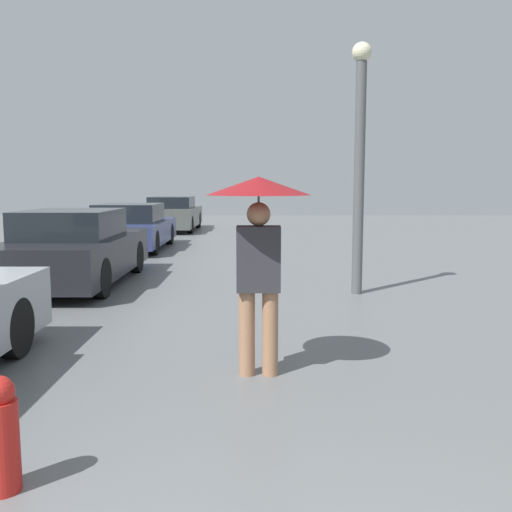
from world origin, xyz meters
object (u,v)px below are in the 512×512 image
parked_car_third (131,228)px  parked_car_second (75,250)px  parked_car_farthest (172,214)px  fire_hydrant (0,435)px  street_lamp (359,152)px  pedestrian (258,225)px

parked_car_third → parked_car_second: bearing=-87.9°
parked_car_third → parked_car_farthest: (0.21, 6.05, 0.04)m
fire_hydrant → street_lamp: bearing=62.7°
parked_car_third → parked_car_farthest: 6.05m
parked_car_second → parked_car_farthest: size_ratio=0.95×
parked_car_farthest → street_lamp: (4.60, -12.11, 1.58)m
parked_car_third → fire_hydrant: size_ratio=6.01×
street_lamp → parked_car_farthest: bearing=110.8°
parked_car_second → parked_car_farthest: parked_car_second is taller
parked_car_third → fire_hydrant: parked_car_third is taller
parked_car_farthest → fire_hydrant: 17.91m
parked_car_second → parked_car_third: 5.22m
parked_car_second → parked_car_third: size_ratio=1.02×
parked_car_second → fire_hydrant: parked_car_second is taller
fire_hydrant → parked_car_second: bearing=104.1°
pedestrian → parked_car_third: 10.41m
fire_hydrant → parked_car_farthest: bearing=95.3°
pedestrian → fire_hydrant: size_ratio=2.66×
pedestrian → street_lamp: size_ratio=0.47×
parked_car_second → street_lamp: 4.95m
parked_car_second → fire_hydrant: (1.66, -6.57, -0.26)m
parked_car_second → parked_car_farthest: (0.02, 11.27, -0.00)m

